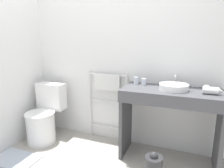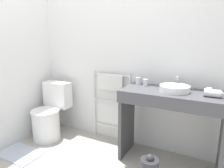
% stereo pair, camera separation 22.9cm
% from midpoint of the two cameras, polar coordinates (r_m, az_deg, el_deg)
% --- Properties ---
extents(wall_back, '(2.81, 0.12, 2.40)m').
position_cam_midpoint_polar(wall_back, '(2.74, 5.96, 7.73)').
color(wall_back, white).
rests_on(wall_back, ground_plane).
extents(wall_side, '(0.12, 1.85, 2.40)m').
position_cam_midpoint_polar(wall_side, '(3.01, -24.22, 7.13)').
color(wall_side, white).
rests_on(wall_side, ground_plane).
extents(toilet, '(0.42, 0.56, 0.81)m').
position_cam_midpoint_polar(toilet, '(3.08, -15.31, -8.51)').
color(toilet, white).
rests_on(toilet, ground_plane).
extents(towel_radiator, '(0.59, 0.06, 1.00)m').
position_cam_midpoint_polar(towel_radiator, '(2.78, 1.95, -1.99)').
color(towel_radiator, silver).
rests_on(towel_radiator, ground_plane).
extents(vanity_counter, '(1.10, 0.50, 0.88)m').
position_cam_midpoint_polar(vanity_counter, '(2.37, 19.04, -8.42)').
color(vanity_counter, '#4C4C51').
rests_on(vanity_counter, ground_plane).
extents(sink_basin, '(0.32, 0.32, 0.07)m').
position_cam_midpoint_polar(sink_basin, '(2.29, 20.23, -1.20)').
color(sink_basin, white).
rests_on(sink_basin, vanity_counter).
extents(faucet, '(0.02, 0.10, 0.15)m').
position_cam_midpoint_polar(faucet, '(2.45, 20.88, 1.01)').
color(faucet, silver).
rests_on(faucet, vanity_counter).
extents(cup_near_wall, '(0.06, 0.06, 0.09)m').
position_cam_midpoint_polar(cup_near_wall, '(2.52, 10.12, 0.82)').
color(cup_near_wall, silver).
rests_on(cup_near_wall, vanity_counter).
extents(cup_near_edge, '(0.06, 0.06, 0.08)m').
position_cam_midpoint_polar(cup_near_edge, '(2.47, 12.22, 0.37)').
color(cup_near_edge, silver).
rests_on(cup_near_edge, vanity_counter).
extents(hair_dryer, '(0.20, 0.17, 0.08)m').
position_cam_midpoint_polar(hair_dryer, '(2.25, 29.67, -2.27)').
color(hair_dryer, white).
rests_on(hair_dryer, vanity_counter).
extents(bath_mat, '(0.56, 0.36, 0.01)m').
position_cam_midpoint_polar(bath_mat, '(2.90, -22.71, -17.88)').
color(bath_mat, '#B2BCCC').
rests_on(bath_mat, ground_plane).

